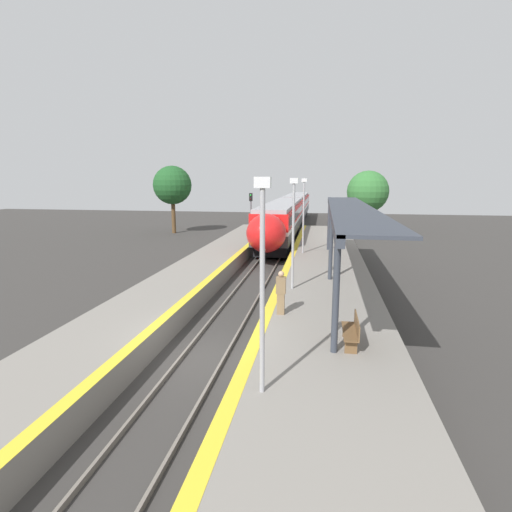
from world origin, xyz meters
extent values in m
plane|color=#383533|center=(0.00, 0.00, 0.00)|extent=(120.00, 120.00, 0.00)
cube|color=slate|center=(-0.72, 0.00, 0.07)|extent=(0.08, 90.00, 0.15)
cube|color=slate|center=(0.72, 0.00, 0.07)|extent=(0.08, 90.00, 0.15)
cube|color=black|center=(0.00, 25.64, 0.65)|extent=(2.51, 17.79, 0.86)
cube|color=#38383D|center=(0.00, 25.64, 1.50)|extent=(2.86, 19.33, 0.85)
cube|color=white|center=(0.00, 25.64, 2.07)|extent=(2.87, 19.33, 0.29)
cube|color=red|center=(0.00, 25.64, 2.86)|extent=(2.86, 19.33, 1.29)
cube|color=black|center=(0.00, 25.64, 2.80)|extent=(2.88, 17.79, 0.71)
cube|color=#9E9EA3|center=(0.00, 25.64, 3.66)|extent=(2.57, 19.33, 0.30)
cylinder|color=black|center=(-0.72, 18.55, 0.44)|extent=(0.12, 0.87, 0.87)
cylinder|color=black|center=(0.72, 18.55, 0.44)|extent=(0.12, 0.87, 0.87)
cylinder|color=black|center=(-0.72, 20.75, 0.44)|extent=(0.12, 0.87, 0.87)
cylinder|color=black|center=(0.72, 20.75, 0.44)|extent=(0.12, 0.87, 0.87)
cylinder|color=black|center=(-0.72, 30.53, 0.44)|extent=(0.12, 0.87, 0.87)
cylinder|color=black|center=(0.72, 30.53, 0.44)|extent=(0.12, 0.87, 0.87)
cylinder|color=black|center=(-0.72, 32.73, 0.44)|extent=(0.12, 0.87, 0.87)
cylinder|color=black|center=(0.72, 32.73, 0.44)|extent=(0.12, 0.87, 0.87)
ellipsoid|color=red|center=(0.00, 14.92, 2.29)|extent=(2.74, 3.16, 2.67)
ellipsoid|color=black|center=(0.00, 14.52, 2.73)|extent=(2.00, 1.84, 1.36)
sphere|color=#F9F4CC|center=(0.00, 13.73, 1.33)|extent=(0.24, 0.24, 0.24)
cube|color=black|center=(0.00, 45.77, 0.65)|extent=(2.51, 17.79, 0.86)
cube|color=#38383D|center=(0.00, 45.77, 1.50)|extent=(2.86, 19.33, 0.85)
cube|color=white|center=(0.00, 45.77, 2.07)|extent=(2.87, 19.33, 0.29)
cube|color=red|center=(0.00, 45.77, 2.86)|extent=(2.86, 19.33, 1.29)
cube|color=black|center=(0.00, 45.77, 2.80)|extent=(2.88, 17.79, 0.71)
cube|color=#9E9EA3|center=(0.00, 45.77, 3.66)|extent=(2.57, 19.33, 0.30)
cylinder|color=black|center=(-0.72, 38.68, 0.44)|extent=(0.12, 0.87, 0.87)
cylinder|color=black|center=(0.72, 38.68, 0.44)|extent=(0.12, 0.87, 0.87)
cylinder|color=black|center=(-0.72, 40.88, 0.44)|extent=(0.12, 0.87, 0.87)
cylinder|color=black|center=(0.72, 40.88, 0.44)|extent=(0.12, 0.87, 0.87)
cylinder|color=black|center=(-0.72, 50.66, 0.44)|extent=(0.12, 0.87, 0.87)
cylinder|color=black|center=(0.72, 50.66, 0.44)|extent=(0.12, 0.87, 0.87)
cylinder|color=black|center=(-0.72, 52.86, 0.44)|extent=(0.12, 0.87, 0.87)
cylinder|color=black|center=(0.72, 52.86, 0.44)|extent=(0.12, 0.87, 0.87)
cube|color=gray|center=(4.04, 0.00, 0.46)|extent=(4.79, 64.00, 0.92)
cube|color=yellow|center=(1.85, 0.00, 0.93)|extent=(0.40, 64.00, 0.01)
cube|color=gray|center=(-3.34, 0.00, 0.46)|extent=(3.38, 64.00, 0.92)
cube|color=yellow|center=(-1.85, 0.00, 0.93)|extent=(0.40, 64.00, 0.01)
cube|color=brown|center=(4.75, -0.83, 1.13)|extent=(0.36, 0.06, 0.42)
cube|color=brown|center=(4.75, 0.44, 1.13)|extent=(0.36, 0.06, 0.42)
cube|color=brown|center=(4.75, -0.20, 1.36)|extent=(0.44, 1.69, 0.03)
cube|color=brown|center=(4.95, -0.20, 1.59)|extent=(0.04, 1.69, 0.44)
cube|color=#7F6647|center=(2.35, 2.30, 1.33)|extent=(0.28, 0.20, 0.81)
cube|color=#7F6647|center=(2.35, 2.30, 2.06)|extent=(0.36, 0.22, 0.64)
sphere|color=tan|center=(2.35, 2.30, 2.49)|extent=(0.22, 0.22, 0.22)
cylinder|color=#59595E|center=(-2.55, 23.07, 2.02)|extent=(0.14, 0.14, 4.04)
cube|color=black|center=(-2.55, 23.07, 4.39)|extent=(0.28, 0.20, 0.70)
sphere|color=#1ED833|center=(-2.55, 22.96, 4.56)|extent=(0.14, 0.14, 0.14)
sphere|color=#330A0A|center=(-2.55, 22.96, 4.22)|extent=(0.14, 0.14, 0.14)
cylinder|color=#9E9EA3|center=(2.50, -3.37, 3.34)|extent=(0.12, 0.12, 4.84)
cube|color=silver|center=(2.50, -3.37, 5.88)|extent=(0.36, 0.20, 0.24)
cylinder|color=#9E9EA3|center=(2.50, 5.98, 3.34)|extent=(0.12, 0.12, 4.84)
cube|color=silver|center=(2.50, 5.98, 5.88)|extent=(0.36, 0.20, 0.24)
cylinder|color=#9E9EA3|center=(2.50, 15.32, 3.34)|extent=(0.12, 0.12, 4.84)
cube|color=silver|center=(2.50, 15.32, 5.88)|extent=(0.36, 0.20, 0.24)
cylinder|color=#333842|center=(4.26, -0.80, 2.64)|extent=(0.20, 0.20, 3.43)
cylinder|color=#333842|center=(4.26, 8.05, 2.64)|extent=(0.20, 0.20, 3.43)
cylinder|color=#333842|center=(4.26, 16.90, 2.64)|extent=(0.20, 0.20, 3.43)
cube|color=#333842|center=(4.26, 8.05, 4.46)|extent=(0.24, 20.69, 0.36)
cube|color=#333842|center=(5.16, 8.05, 4.58)|extent=(2.00, 20.69, 0.10)
cylinder|color=brown|center=(-12.64, 30.29, 1.81)|extent=(0.44, 0.44, 3.63)
sphere|color=#1E5123|center=(-12.64, 30.29, 5.31)|extent=(4.21, 4.21, 4.21)
cylinder|color=brown|center=(8.85, 36.11, 1.32)|extent=(0.44, 0.44, 2.64)
sphere|color=#337033|center=(8.85, 36.11, 4.55)|extent=(4.77, 4.77, 4.77)
camera|label=1|loc=(3.83, -12.09, 5.95)|focal=28.00mm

